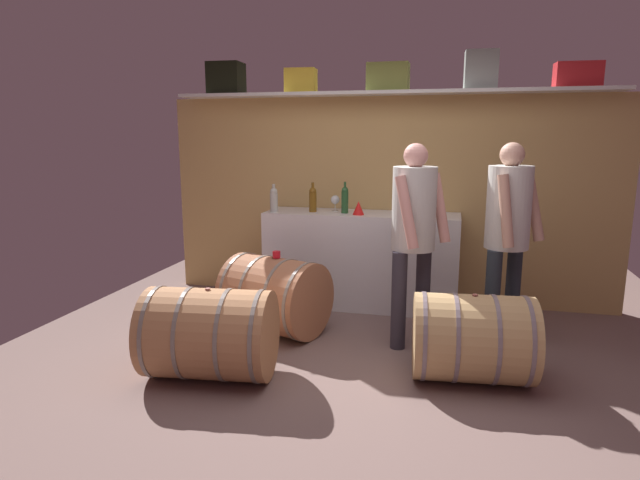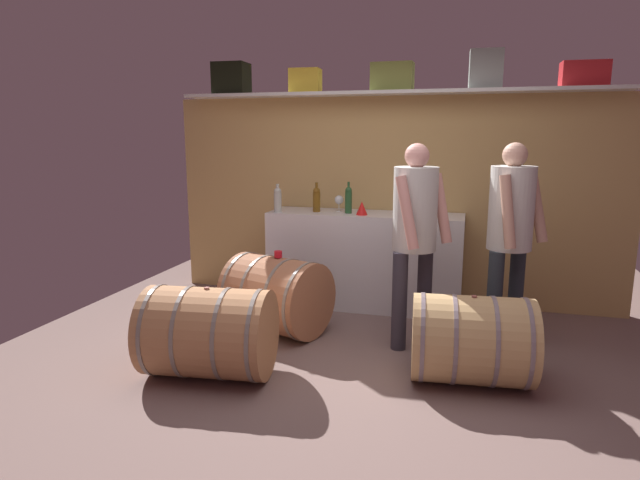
{
  "view_description": "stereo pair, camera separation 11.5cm",
  "coord_description": "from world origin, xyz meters",
  "px_view_note": "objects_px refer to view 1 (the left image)",
  "views": [
    {
      "loc": [
        0.65,
        -3.28,
        1.69
      ],
      "look_at": [
        -0.3,
        0.56,
        0.9
      ],
      "focal_mm": 30.04,
      "sensor_mm": 36.0,
      "label": 1
    },
    {
      "loc": [
        0.76,
        -3.25,
        1.69
      ],
      "look_at": [
        -0.3,
        0.56,
        0.9
      ],
      "focal_mm": 30.04,
      "sensor_mm": 36.0,
      "label": 2
    }
  ],
  "objects_px": {
    "toolcase_red": "(578,75)",
    "wine_bottle_green": "(345,199)",
    "toolcase_grey": "(481,70)",
    "winemaker_pouring": "(508,223)",
    "work_cabinet": "(361,260)",
    "wine_barrel_far": "(473,338)",
    "visitor_tasting": "(414,224)",
    "toolcase_olive": "(388,77)",
    "red_funnel": "(358,208)",
    "wine_bottle_amber": "(313,199)",
    "tasting_cup": "(277,255)",
    "toolcase_yellow": "(301,81)",
    "wine_barrel_near": "(275,295)",
    "wine_barrel_flank": "(210,333)",
    "toolcase_black": "(226,79)",
    "wine_bottle_clear": "(274,199)",
    "wine_glass": "(335,200)"
  },
  "relations": [
    {
      "from": "toolcase_black",
      "to": "toolcase_red",
      "type": "distance_m",
      "value": 3.31
    },
    {
      "from": "wine_bottle_clear",
      "to": "wine_barrel_flank",
      "type": "height_order",
      "value": "wine_bottle_clear"
    },
    {
      "from": "tasting_cup",
      "to": "wine_barrel_far",
      "type": "bearing_deg",
      "value": -19.19
    },
    {
      "from": "red_funnel",
      "to": "wine_bottle_amber",
      "type": "bearing_deg",
      "value": 169.61
    },
    {
      "from": "visitor_tasting",
      "to": "wine_glass",
      "type": "bearing_deg",
      "value": -101.82
    },
    {
      "from": "toolcase_black",
      "to": "wine_barrel_far",
      "type": "relative_size",
      "value": 0.39
    },
    {
      "from": "toolcase_yellow",
      "to": "red_funnel",
      "type": "bearing_deg",
      "value": -28.46
    },
    {
      "from": "toolcase_grey",
      "to": "wine_barrel_far",
      "type": "relative_size",
      "value": 0.4
    },
    {
      "from": "toolcase_red",
      "to": "wine_barrel_flank",
      "type": "distance_m",
      "value": 3.8
    },
    {
      "from": "winemaker_pouring",
      "to": "visitor_tasting",
      "type": "height_order",
      "value": "winemaker_pouring"
    },
    {
      "from": "wine_barrel_near",
      "to": "tasting_cup",
      "type": "bearing_deg",
      "value": 19.19
    },
    {
      "from": "toolcase_red",
      "to": "wine_bottle_green",
      "type": "xyz_separation_m",
      "value": [
        -2.02,
        -0.22,
        -1.12
      ]
    },
    {
      "from": "toolcase_black",
      "to": "toolcase_grey",
      "type": "bearing_deg",
      "value": -2.81
    },
    {
      "from": "wine_bottle_clear",
      "to": "wine_barrel_near",
      "type": "relative_size",
      "value": 0.29
    },
    {
      "from": "wine_bottle_amber",
      "to": "red_funnel",
      "type": "distance_m",
      "value": 0.48
    },
    {
      "from": "toolcase_yellow",
      "to": "wine_barrel_near",
      "type": "xyz_separation_m",
      "value": [
        0.06,
        -1.07,
        -1.87
      ]
    },
    {
      "from": "visitor_tasting",
      "to": "toolcase_grey",
      "type": "bearing_deg",
      "value": -167.83
    },
    {
      "from": "work_cabinet",
      "to": "wine_barrel_far",
      "type": "xyz_separation_m",
      "value": [
        1.03,
        -1.46,
        -0.16
      ]
    },
    {
      "from": "winemaker_pouring",
      "to": "visitor_tasting",
      "type": "bearing_deg",
      "value": -35.53
    },
    {
      "from": "wine_bottle_amber",
      "to": "visitor_tasting",
      "type": "distance_m",
      "value": 1.35
    },
    {
      "from": "wine_barrel_near",
      "to": "wine_barrel_flank",
      "type": "relative_size",
      "value": 1.02
    },
    {
      "from": "toolcase_red",
      "to": "wine_bottle_amber",
      "type": "relative_size",
      "value": 1.32
    },
    {
      "from": "wine_bottle_amber",
      "to": "winemaker_pouring",
      "type": "bearing_deg",
      "value": -19.63
    },
    {
      "from": "toolcase_yellow",
      "to": "wine_barrel_near",
      "type": "distance_m",
      "value": 2.16
    },
    {
      "from": "toolcase_olive",
      "to": "wine_barrel_far",
      "type": "distance_m",
      "value": 2.64
    },
    {
      "from": "toolcase_olive",
      "to": "winemaker_pouring",
      "type": "distance_m",
      "value": 1.83
    },
    {
      "from": "wine_barrel_near",
      "to": "wine_barrel_flank",
      "type": "bearing_deg",
      "value": -80.57
    },
    {
      "from": "toolcase_red",
      "to": "visitor_tasting",
      "type": "height_order",
      "value": "toolcase_red"
    },
    {
      "from": "winemaker_pouring",
      "to": "wine_barrel_flank",
      "type": "bearing_deg",
      "value": -22.68
    },
    {
      "from": "wine_barrel_far",
      "to": "toolcase_red",
      "type": "bearing_deg",
      "value": 57.21
    },
    {
      "from": "wine_barrel_near",
      "to": "winemaker_pouring",
      "type": "bearing_deg",
      "value": 26.3
    },
    {
      "from": "toolcase_olive",
      "to": "tasting_cup",
      "type": "bearing_deg",
      "value": -124.52
    },
    {
      "from": "work_cabinet",
      "to": "wine_glass",
      "type": "distance_m",
      "value": 0.64
    },
    {
      "from": "wine_bottle_green",
      "to": "winemaker_pouring",
      "type": "distance_m",
      "value": 1.57
    },
    {
      "from": "toolcase_yellow",
      "to": "red_funnel",
      "type": "height_order",
      "value": "toolcase_yellow"
    },
    {
      "from": "toolcase_yellow",
      "to": "wine_glass",
      "type": "bearing_deg",
      "value": -21.26
    },
    {
      "from": "work_cabinet",
      "to": "wine_bottle_amber",
      "type": "relative_size",
      "value": 6.51
    },
    {
      "from": "toolcase_olive",
      "to": "tasting_cup",
      "type": "distance_m",
      "value": 2.02
    },
    {
      "from": "toolcase_grey",
      "to": "winemaker_pouring",
      "type": "relative_size",
      "value": 0.21
    },
    {
      "from": "toolcase_red",
      "to": "work_cabinet",
      "type": "xyz_separation_m",
      "value": [
        -1.87,
        -0.17,
        -1.73
      ]
    },
    {
      "from": "toolcase_olive",
      "to": "toolcase_grey",
      "type": "height_order",
      "value": "toolcase_grey"
    },
    {
      "from": "work_cabinet",
      "to": "red_funnel",
      "type": "relative_size",
      "value": 14.6
    },
    {
      "from": "wine_bottle_clear",
      "to": "winemaker_pouring",
      "type": "bearing_deg",
      "value": -13.68
    },
    {
      "from": "toolcase_grey",
      "to": "wine_bottle_amber",
      "type": "bearing_deg",
      "value": -175.17
    },
    {
      "from": "toolcase_black",
      "to": "toolcase_olive",
      "type": "xyz_separation_m",
      "value": [
        1.65,
        0.0,
        -0.03
      ]
    },
    {
      "from": "toolcase_grey",
      "to": "wine_barrel_flank",
      "type": "bearing_deg",
      "value": -134.69
    },
    {
      "from": "toolcase_olive",
      "to": "work_cabinet",
      "type": "height_order",
      "value": "toolcase_olive"
    },
    {
      "from": "toolcase_yellow",
      "to": "wine_bottle_clear",
      "type": "bearing_deg",
      "value": -124.69
    },
    {
      "from": "toolcase_grey",
      "to": "toolcase_black",
      "type": "bearing_deg",
      "value": 177.06
    },
    {
      "from": "work_cabinet",
      "to": "visitor_tasting",
      "type": "relative_size",
      "value": 1.16
    }
  ]
}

